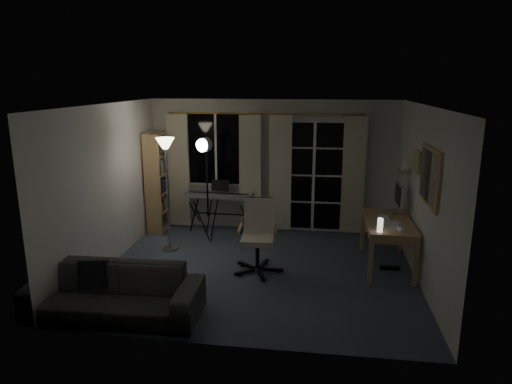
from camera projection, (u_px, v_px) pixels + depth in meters
floor at (258, 271)px, 6.72m from camera, size 4.50×4.00×0.02m
window at (216, 149)px, 8.40m from camera, size 1.20×0.08×1.40m
french_door at (314, 177)px, 8.27m from camera, size 1.32×0.09×2.11m
curtains at (265, 173)px, 8.29m from camera, size 3.60×0.07×2.13m
bookshelf at (158, 183)px, 8.46m from camera, size 0.32×0.86×1.82m
torchiere_lamp at (166, 161)px, 7.21m from camera, size 0.38×0.38×1.85m
keyboard_piano at (219, 196)px, 8.32m from camera, size 1.24×0.63×0.89m
studio_light at (205, 157)px, 7.68m from camera, size 0.41×0.42×1.83m
office_chair at (258, 229)px, 6.63m from camera, size 0.71×0.73×1.05m
desk at (388, 227)px, 6.71m from camera, size 0.67×1.34×0.72m
monitor at (399, 196)px, 7.03m from camera, size 0.17×0.52×0.45m
desk_clutter at (386, 236)px, 6.52m from camera, size 0.42×0.81×0.91m
mug at (402, 228)px, 6.18m from camera, size 0.12×0.09×0.12m
wall_mirror at (430, 177)px, 5.71m from camera, size 0.04×0.94×0.74m
framed_print at (416, 160)px, 6.57m from camera, size 0.03×0.42×0.32m
wall_shelf at (404, 167)px, 7.10m from camera, size 0.16×0.30×0.18m
sofa at (114, 285)px, 5.34m from camera, size 2.04×0.65×0.79m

